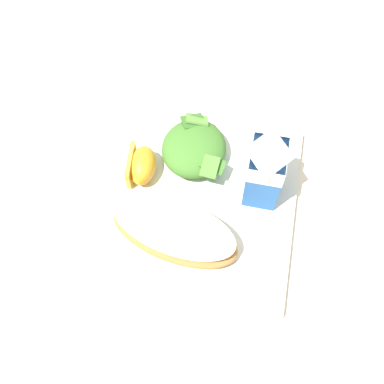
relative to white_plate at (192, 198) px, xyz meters
The scene contains 8 objects.
ground 0.01m from the white_plate, ahead, with size 3.00×3.00×0.00m, color beige.
white_plate is the anchor object (origin of this frame).
cheesy_pizza_bread 0.07m from the white_plate, ahead, with size 0.11×0.18×0.04m.
green_salad_pile 0.07m from the white_plate, behind, with size 0.10×0.09×0.04m.
milk_carton 0.12m from the white_plate, 106.75° to the left, with size 0.06×0.05×0.11m.
orange_wedge_front 0.08m from the white_plate, 105.97° to the right, with size 0.06×0.04×0.04m.
paper_napkin 0.25m from the white_plate, 54.22° to the right, with size 0.11×0.11×0.00m, color white.
metal_fork 0.25m from the white_plate, 32.37° to the left, with size 0.16×0.12×0.01m.
Camera 1 is at (0.30, 0.06, 0.55)m, focal length 42.35 mm.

